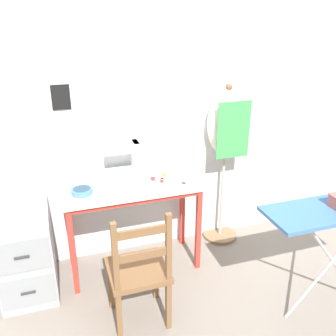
# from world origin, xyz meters

# --- Properties ---
(ground_plane) EXTENTS (14.00, 14.00, 0.00)m
(ground_plane) POSITION_xyz_m (0.00, 0.00, 0.00)
(ground_plane) COLOR gray
(wall_back) EXTENTS (10.00, 0.06, 2.55)m
(wall_back) POSITION_xyz_m (-0.00, 0.53, 1.28)
(wall_back) COLOR silver
(wall_back) RESTS_ON ground_plane
(sewing_table) EXTENTS (1.09, 0.46, 0.77)m
(sewing_table) POSITION_xyz_m (0.00, 0.22, 0.65)
(sewing_table) COLOR silver
(sewing_table) RESTS_ON ground_plane
(sewing_machine) EXTENTS (0.39, 0.17, 0.34)m
(sewing_machine) POSITION_xyz_m (-0.02, 0.36, 0.92)
(sewing_machine) COLOR white
(sewing_machine) RESTS_ON sewing_table
(fabric_bowl) EXTENTS (0.16, 0.16, 0.04)m
(fabric_bowl) POSITION_xyz_m (-0.38, 0.21, 0.79)
(fabric_bowl) COLOR teal
(fabric_bowl) RESTS_ON sewing_table
(scissors) EXTENTS (0.14, 0.07, 0.01)m
(scissors) POSITION_xyz_m (0.44, 0.14, 0.77)
(scissors) COLOR silver
(scissors) RESTS_ON sewing_table
(thread_spool_near_machine) EXTENTS (0.04, 0.04, 0.04)m
(thread_spool_near_machine) POSITION_xyz_m (0.19, 0.27, 0.79)
(thread_spool_near_machine) COLOR red
(thread_spool_near_machine) RESTS_ON sewing_table
(thread_spool_mid_table) EXTENTS (0.04, 0.04, 0.04)m
(thread_spool_mid_table) POSITION_xyz_m (0.25, 0.21, 0.79)
(thread_spool_mid_table) COLOR red
(thread_spool_mid_table) RESTS_ON sewing_table
(thread_spool_far_edge) EXTENTS (0.04, 0.04, 0.04)m
(thread_spool_far_edge) POSITION_xyz_m (0.30, 0.31, 0.78)
(thread_spool_far_edge) COLOR orange
(thread_spool_far_edge) RESTS_ON sewing_table
(wooden_chair) EXTENTS (0.40, 0.38, 0.91)m
(wooden_chair) POSITION_xyz_m (-0.10, -0.39, 0.42)
(wooden_chair) COLOR brown
(wooden_chair) RESTS_ON ground_plane
(filing_cabinet) EXTENTS (0.40, 0.57, 0.69)m
(filing_cabinet) POSITION_xyz_m (-0.84, 0.19, 0.35)
(filing_cabinet) COLOR #93999E
(filing_cabinet) RESTS_ON ground_plane
(dress_form) EXTENTS (0.35, 0.32, 1.49)m
(dress_form) POSITION_xyz_m (0.90, 0.41, 1.08)
(dress_form) COLOR #846647
(dress_form) RESTS_ON ground_plane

